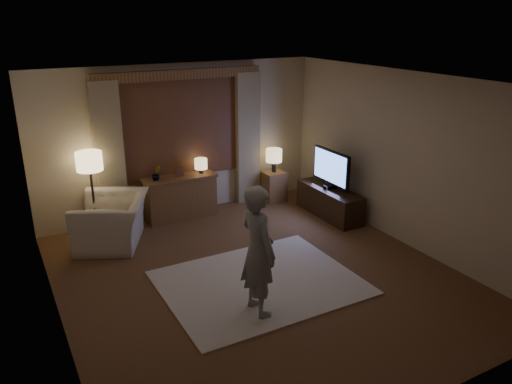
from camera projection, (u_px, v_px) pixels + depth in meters
room at (240, 173)px, 6.71m from camera, size 5.04×5.54×2.64m
rug at (260, 283)px, 6.58m from camera, size 2.50×2.00×0.02m
sideboard at (181, 198)px, 8.62m from camera, size 1.20×0.40×0.70m
picture_frame at (179, 173)px, 8.47m from camera, size 0.16×0.02×0.20m
plant at (156, 174)px, 8.27m from camera, size 0.17×0.13×0.30m
table_lamp_sideboard at (201, 164)px, 8.62m from camera, size 0.22×0.22×0.30m
floor_lamp at (90, 166)px, 7.66m from camera, size 0.40×0.40×1.37m
armchair at (112, 221)px, 7.59m from camera, size 1.39×1.46×0.74m
side_table at (274, 186)px, 9.44m from camera, size 0.40×0.40×0.56m
table_lamp_side at (274, 156)px, 9.24m from camera, size 0.30×0.30×0.44m
tv_stand at (329, 202)px, 8.72m from camera, size 0.45×1.40×0.50m
tv at (331, 168)px, 8.50m from camera, size 0.23×0.94×0.68m
person at (258, 251)px, 5.68m from camera, size 0.40×0.59×1.58m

